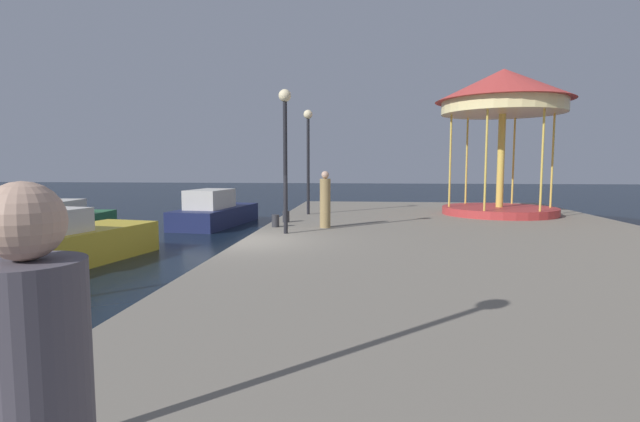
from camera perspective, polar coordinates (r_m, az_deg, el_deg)
ground_plane at (r=12.98m, az=-9.40°, el=-6.97°), size 120.00×120.00×0.00m
quay_dock at (r=12.77m, az=18.33°, el=-5.55°), size 12.26×27.31×0.80m
motorboat_green at (r=21.02m, az=-28.66°, el=-1.26°), size 2.37×5.45×1.45m
motorboat_yellow at (r=14.97m, az=-28.41°, el=-3.47°), size 3.01×5.84×1.62m
motorboat_navy at (r=22.50m, az=-12.48°, el=-0.12°), size 2.75×5.78×1.68m
carousel at (r=20.56m, az=21.03°, el=11.74°), size 5.25×5.25×5.75m
lamp_post_mid_promenade at (r=13.82m, az=-4.19°, el=9.04°), size 0.36×0.36×4.13m
lamp_post_far_end at (r=19.22m, az=-1.43°, el=8.14°), size 0.36×0.36×4.17m
bollard_north at (r=15.38m, az=-5.34°, el=-1.18°), size 0.24×0.24×0.40m
bollard_center at (r=16.63m, az=-4.09°, el=-0.66°), size 0.24×0.24×0.40m
person_by_the_water at (r=15.12m, az=0.62°, el=1.18°), size 0.34×0.34×1.80m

